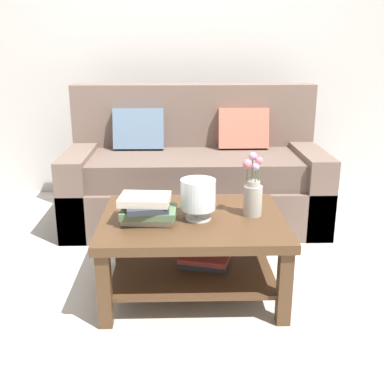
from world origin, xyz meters
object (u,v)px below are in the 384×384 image
(coffee_table, at_px, (193,239))
(glass_hurricane_vase, at_px, (198,196))
(couch, at_px, (195,176))
(flower_pitcher, at_px, (253,193))
(book_stack_main, at_px, (147,209))

(coffee_table, xyz_separation_m, glass_hurricane_vase, (0.02, -0.03, 0.26))
(couch, distance_m, flower_pitcher, 1.20)
(flower_pitcher, bearing_deg, coffee_table, -175.86)
(glass_hurricane_vase, xyz_separation_m, flower_pitcher, (0.31, 0.05, -0.01))
(couch, height_order, coffee_table, couch)
(couch, bearing_deg, coffee_table, -92.27)
(couch, height_order, glass_hurricane_vase, couch)
(coffee_table, bearing_deg, glass_hurricane_vase, -48.77)
(book_stack_main, bearing_deg, coffee_table, 14.55)
(glass_hurricane_vase, bearing_deg, couch, 88.92)
(couch, height_order, flower_pitcher, couch)
(couch, relative_size, coffee_table, 1.94)
(couch, relative_size, flower_pitcher, 5.53)
(coffee_table, relative_size, flower_pitcher, 2.85)
(book_stack_main, distance_m, flower_pitcher, 0.59)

